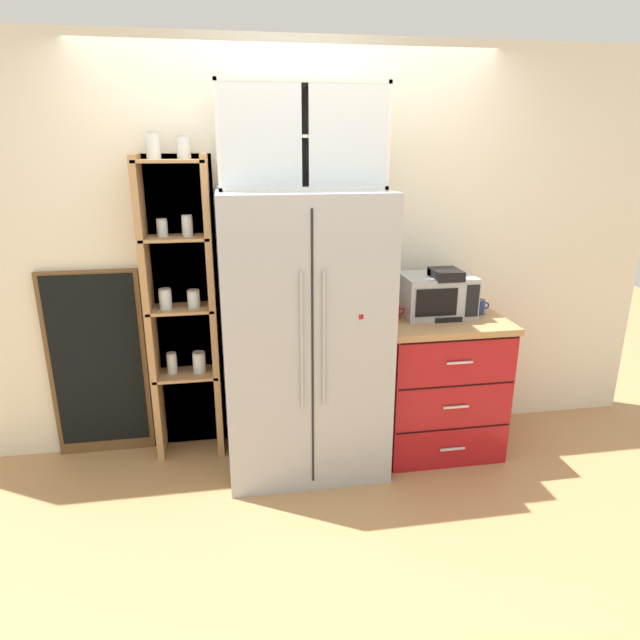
% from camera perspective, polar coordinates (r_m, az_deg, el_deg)
% --- Properties ---
extents(ground_plane, '(10.65, 10.65, 0.00)m').
position_cam_1_polar(ground_plane, '(3.67, -1.58, -14.20)').
color(ground_plane, tan).
extents(wall_back_cream, '(4.95, 0.10, 2.55)m').
position_cam_1_polar(wall_back_cream, '(3.57, -2.66, 6.97)').
color(wall_back_cream, silver).
rests_on(wall_back_cream, ground).
extents(refrigerator, '(0.95, 0.72, 1.71)m').
position_cam_1_polar(refrigerator, '(3.30, -1.71, -1.50)').
color(refrigerator, '#ADAFB5').
rests_on(refrigerator, ground).
extents(pantry_shelf_column, '(0.46, 0.27, 2.01)m').
position_cam_1_polar(pantry_shelf_column, '(3.52, -14.17, 1.65)').
color(pantry_shelf_column, brown).
rests_on(pantry_shelf_column, ground).
extents(counter_cabinet, '(0.78, 0.64, 0.91)m').
position_cam_1_polar(counter_cabinet, '(3.70, 12.08, -6.35)').
color(counter_cabinet, '#A8161C').
rests_on(counter_cabinet, ground).
extents(microwave, '(0.44, 0.33, 0.26)m').
position_cam_1_polar(microwave, '(3.55, 12.00, 2.54)').
color(microwave, '#ADAFB5').
rests_on(microwave, counter_cabinet).
extents(coffee_maker, '(0.17, 0.20, 0.31)m').
position_cam_1_polar(coffee_maker, '(3.51, 12.67, 2.78)').
color(coffee_maker, black).
rests_on(coffee_maker, counter_cabinet).
extents(mug_navy, '(0.12, 0.08, 0.09)m').
position_cam_1_polar(mug_navy, '(3.66, 16.12, 1.35)').
color(mug_navy, navy).
rests_on(mug_navy, counter_cabinet).
extents(mug_red, '(0.11, 0.07, 0.08)m').
position_cam_1_polar(mug_red, '(3.44, 7.74, 0.79)').
color(mug_red, red).
rests_on(mug_red, counter_cabinet).
extents(bottle_cobalt, '(0.06, 0.06, 0.27)m').
position_cam_1_polar(bottle_cobalt, '(3.54, 12.47, 2.30)').
color(bottle_cobalt, navy).
rests_on(bottle_cobalt, counter_cabinet).
extents(bottle_green, '(0.07, 0.07, 0.26)m').
position_cam_1_polar(bottle_green, '(3.59, 12.15, 2.47)').
color(bottle_green, '#285B33').
rests_on(bottle_green, counter_cabinet).
extents(upper_cabinet, '(0.91, 0.32, 0.55)m').
position_cam_1_polar(upper_cabinet, '(3.16, -2.03, 18.50)').
color(upper_cabinet, silver).
rests_on(upper_cabinet, refrigerator).
extents(chalkboard_menu, '(0.60, 0.04, 1.22)m').
position_cam_1_polar(chalkboard_menu, '(3.76, -22.08, -4.28)').
color(chalkboard_menu, brown).
rests_on(chalkboard_menu, ground).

